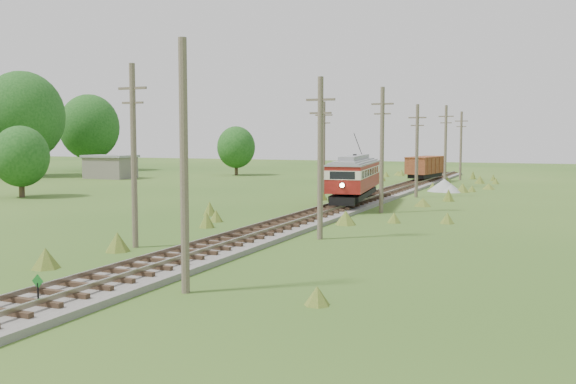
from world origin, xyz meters
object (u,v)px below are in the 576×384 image
at_px(switch_marker, 38,288).
at_px(streetcar, 355,175).
at_px(gondola, 425,166).
at_px(gravel_pile, 445,186).

distance_m(switch_marker, streetcar, 33.36).
relative_size(streetcar, gondola, 1.43).
xyz_separation_m(gondola, gravel_pile, (4.39, -12.18, -1.36)).
xyz_separation_m(streetcar, gondola, (-0.00, 28.75, -0.51)).
bearing_deg(switch_marker, gondola, 89.82).
height_order(streetcar, gravel_pile, streetcar).
xyz_separation_m(streetcar, gravel_pile, (4.39, 16.57, -1.87)).
height_order(streetcar, gondola, streetcar).
bearing_deg(streetcar, switch_marker, -98.66).
relative_size(streetcar, gravel_pile, 3.11).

